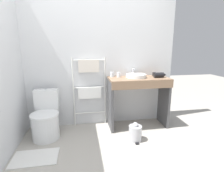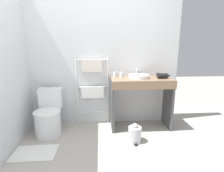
% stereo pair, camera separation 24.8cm
% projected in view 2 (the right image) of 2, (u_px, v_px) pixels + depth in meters
% --- Properties ---
extents(wall_back, '(2.69, 0.12, 2.41)m').
position_uv_depth(wall_back, '(102.00, 57.00, 3.04)').
color(wall_back, silver).
rests_on(wall_back, ground_plane).
extents(wall_side, '(0.12, 2.11, 2.41)m').
position_uv_depth(wall_side, '(1.00, 61.00, 2.20)').
color(wall_side, silver).
rests_on(wall_side, ground_plane).
extents(toilet, '(0.41, 0.54, 0.72)m').
position_uv_depth(toilet, '(49.00, 117.00, 2.78)').
color(toilet, white).
rests_on(toilet, ground_plane).
extents(towel_radiator, '(0.57, 0.06, 1.20)m').
position_uv_depth(towel_radiator, '(92.00, 83.00, 3.02)').
color(towel_radiator, white).
rests_on(towel_radiator, ground_plane).
extents(vanity_counter, '(1.00, 0.48, 0.87)m').
position_uv_depth(vanity_counter, '(141.00, 95.00, 2.92)').
color(vanity_counter, '#84664C').
rests_on(vanity_counter, ground_plane).
extents(sink_basin, '(0.34, 0.34, 0.06)m').
position_uv_depth(sink_basin, '(139.00, 76.00, 2.89)').
color(sink_basin, white).
rests_on(sink_basin, vanity_counter).
extents(faucet, '(0.02, 0.10, 0.14)m').
position_uv_depth(faucet, '(137.00, 71.00, 3.03)').
color(faucet, silver).
rests_on(faucet, vanity_counter).
extents(cup_near_wall, '(0.06, 0.06, 0.09)m').
position_uv_depth(cup_near_wall, '(115.00, 74.00, 2.97)').
color(cup_near_wall, silver).
rests_on(cup_near_wall, vanity_counter).
extents(cup_near_edge, '(0.06, 0.06, 0.09)m').
position_uv_depth(cup_near_edge, '(121.00, 75.00, 2.93)').
color(cup_near_edge, silver).
rests_on(cup_near_edge, vanity_counter).
extents(hair_dryer, '(0.21, 0.17, 0.09)m').
position_uv_depth(hair_dryer, '(163.00, 76.00, 2.85)').
color(hair_dryer, black).
rests_on(hair_dryer, vanity_counter).
extents(trash_bin, '(0.19, 0.23, 0.29)m').
position_uv_depth(trash_bin, '(135.00, 134.00, 2.57)').
color(trash_bin, '#B7B7BC').
rests_on(trash_bin, ground_plane).
extents(bath_mat, '(0.56, 0.36, 0.01)m').
position_uv_depth(bath_mat, '(35.00, 153.00, 2.31)').
color(bath_mat, silver).
rests_on(bath_mat, ground_plane).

